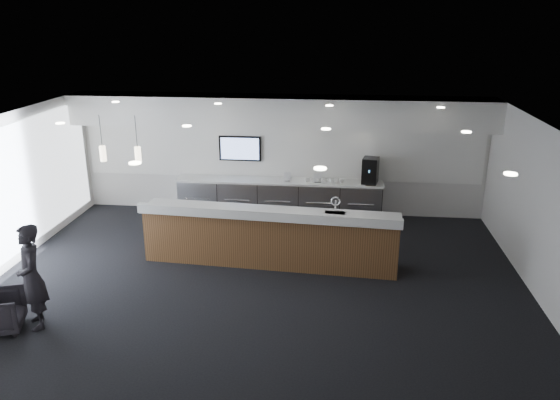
# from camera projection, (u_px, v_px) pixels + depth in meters

# --- Properties ---
(ground) EXTENTS (10.00, 10.00, 0.00)m
(ground) POSITION_uv_depth(u_px,v_px,m) (258.00, 283.00, 10.26)
(ground) COLOR black
(ground) RESTS_ON ground
(ceiling) EXTENTS (10.00, 8.00, 0.02)m
(ceiling) POSITION_uv_depth(u_px,v_px,m) (255.00, 126.00, 9.29)
(ceiling) COLOR black
(ceiling) RESTS_ON back_wall
(back_wall) EXTENTS (10.00, 0.02, 3.00)m
(back_wall) POSITION_uv_depth(u_px,v_px,m) (281.00, 154.00, 13.53)
(back_wall) COLOR silver
(back_wall) RESTS_ON ground
(right_wall) EXTENTS (0.02, 8.00, 3.00)m
(right_wall) POSITION_uv_depth(u_px,v_px,m) (548.00, 219.00, 9.26)
(right_wall) COLOR silver
(right_wall) RESTS_ON ground
(soffit_bulkhead) EXTENTS (10.00, 0.90, 0.70)m
(soffit_bulkhead) POSITION_uv_depth(u_px,v_px,m) (279.00, 111.00, 12.74)
(soffit_bulkhead) COLOR white
(soffit_bulkhead) RESTS_ON back_wall
(alcove_panel) EXTENTS (9.80, 0.06, 1.40)m
(alcove_panel) POSITION_uv_depth(u_px,v_px,m) (280.00, 151.00, 13.47)
(alcove_panel) COLOR white
(alcove_panel) RESTS_ON back_wall
(back_credenza) EXTENTS (5.06, 0.66, 0.95)m
(back_credenza) POSITION_uv_depth(u_px,v_px,m) (279.00, 198.00, 13.53)
(back_credenza) COLOR #999BA1
(back_credenza) RESTS_ON ground
(wall_tv) EXTENTS (1.05, 0.08, 0.62)m
(wall_tv) POSITION_uv_depth(u_px,v_px,m) (240.00, 148.00, 13.50)
(wall_tv) COLOR black
(wall_tv) RESTS_ON back_wall
(pendant_left) EXTENTS (0.12, 0.12, 0.30)m
(pendant_left) POSITION_uv_depth(u_px,v_px,m) (139.00, 153.00, 10.53)
(pendant_left) COLOR #FFEDC6
(pendant_left) RESTS_ON ceiling
(pendant_right) EXTENTS (0.12, 0.12, 0.30)m
(pendant_right) POSITION_uv_depth(u_px,v_px,m) (105.00, 153.00, 10.60)
(pendant_right) COLOR #FFEDC6
(pendant_right) RESTS_ON ceiling
(ceiling_can_lights) EXTENTS (7.00, 5.00, 0.02)m
(ceiling_can_lights) POSITION_uv_depth(u_px,v_px,m) (255.00, 127.00, 9.30)
(ceiling_can_lights) COLOR white
(ceiling_can_lights) RESTS_ON ceiling
(service_counter) EXTENTS (5.18, 1.20, 1.49)m
(service_counter) POSITION_uv_depth(u_px,v_px,m) (270.00, 237.00, 10.91)
(service_counter) COLOR #4E311A
(service_counter) RESTS_ON ground
(coffee_machine) EXTENTS (0.43, 0.51, 0.62)m
(coffee_machine) POSITION_uv_depth(u_px,v_px,m) (370.00, 171.00, 13.02)
(coffee_machine) COLOR black
(coffee_machine) RESTS_ON back_credenza
(info_sign_left) EXTENTS (0.17, 0.04, 0.23)m
(info_sign_left) POSITION_uv_depth(u_px,v_px,m) (287.00, 177.00, 13.24)
(info_sign_left) COLOR silver
(info_sign_left) RESTS_ON back_credenza
(info_sign_right) EXTENTS (0.19, 0.05, 0.25)m
(info_sign_right) POSITION_uv_depth(u_px,v_px,m) (318.00, 178.00, 13.12)
(info_sign_right) COLOR silver
(info_sign_right) RESTS_ON back_credenza
(lounge_guest) EXTENTS (0.71, 0.76, 1.74)m
(lounge_guest) POSITION_uv_depth(u_px,v_px,m) (31.00, 277.00, 8.60)
(lounge_guest) COLOR black
(lounge_guest) RESTS_ON ground
(cup_0) EXTENTS (0.11, 0.11, 0.10)m
(cup_0) POSITION_uv_depth(u_px,v_px,m) (342.00, 181.00, 13.10)
(cup_0) COLOR white
(cup_0) RESTS_ON back_credenza
(cup_1) EXTENTS (0.15, 0.15, 0.10)m
(cup_1) POSITION_uv_depth(u_px,v_px,m) (336.00, 181.00, 13.11)
(cup_1) COLOR white
(cup_1) RESTS_ON back_credenza
(cup_2) EXTENTS (0.13, 0.13, 0.10)m
(cup_2) POSITION_uv_depth(u_px,v_px,m) (330.00, 181.00, 13.13)
(cup_2) COLOR white
(cup_2) RESTS_ON back_credenza
(cup_3) EXTENTS (0.14, 0.14, 0.10)m
(cup_3) POSITION_uv_depth(u_px,v_px,m) (324.00, 181.00, 13.14)
(cup_3) COLOR white
(cup_3) RESTS_ON back_credenza
(cup_4) EXTENTS (0.15, 0.15, 0.10)m
(cup_4) POSITION_uv_depth(u_px,v_px,m) (318.00, 180.00, 13.16)
(cup_4) COLOR white
(cup_4) RESTS_ON back_credenza
(cup_5) EXTENTS (0.12, 0.12, 0.10)m
(cup_5) POSITION_uv_depth(u_px,v_px,m) (313.00, 180.00, 13.17)
(cup_5) COLOR white
(cup_5) RESTS_ON back_credenza
(cup_6) EXTENTS (0.15, 0.15, 0.10)m
(cup_6) POSITION_uv_depth(u_px,v_px,m) (307.00, 180.00, 13.19)
(cup_6) COLOR white
(cup_6) RESTS_ON back_credenza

